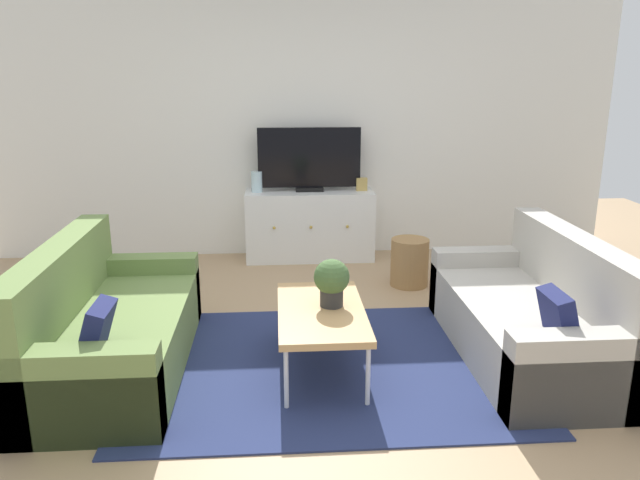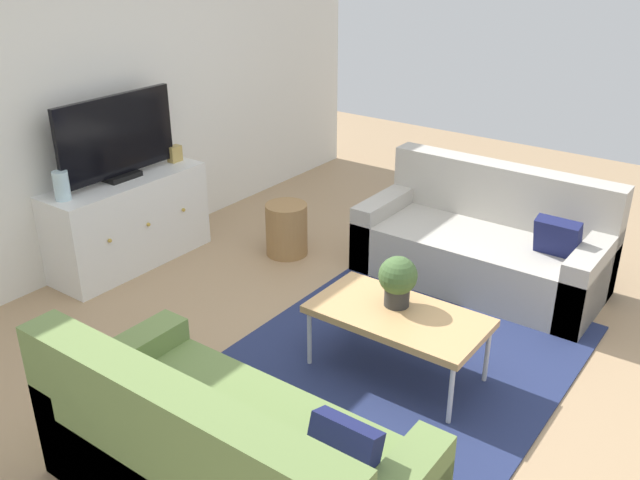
{
  "view_description": "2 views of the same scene",
  "coord_description": "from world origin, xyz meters",
  "px_view_note": "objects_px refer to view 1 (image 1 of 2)",
  "views": [
    {
      "loc": [
        -0.3,
        -3.81,
        1.89
      ],
      "look_at": [
        0.0,
        0.4,
        0.72
      ],
      "focal_mm": 34.32,
      "sensor_mm": 36.0,
      "label": 1
    },
    {
      "loc": [
        -3.11,
        -1.87,
        2.49
      ],
      "look_at": [
        0.0,
        0.4,
        0.72
      ],
      "focal_mm": 38.8,
      "sensor_mm": 36.0,
      "label": 2
    }
  ],
  "objects_px": {
    "couch_left_side": "(102,331)",
    "tv_console": "(310,225)",
    "mantel_clock": "(362,184)",
    "glass_vase": "(257,182)",
    "flat_screen_tv": "(309,159)",
    "wicker_basket": "(410,262)",
    "potted_plant": "(332,280)",
    "coffee_table": "(321,314)",
    "couch_right_side": "(538,319)"
  },
  "relations": [
    {
      "from": "couch_left_side",
      "to": "tv_console",
      "type": "relative_size",
      "value": 1.37
    },
    {
      "from": "mantel_clock",
      "to": "couch_left_side",
      "type": "bearing_deg",
      "value": -130.08
    },
    {
      "from": "couch_left_side",
      "to": "glass_vase",
      "type": "bearing_deg",
      "value": 68.45
    },
    {
      "from": "flat_screen_tv",
      "to": "wicker_basket",
      "type": "height_order",
      "value": "flat_screen_tv"
    },
    {
      "from": "potted_plant",
      "to": "wicker_basket",
      "type": "bearing_deg",
      "value": 60.82
    },
    {
      "from": "tv_console",
      "to": "flat_screen_tv",
      "type": "relative_size",
      "value": 1.26
    },
    {
      "from": "potted_plant",
      "to": "glass_vase",
      "type": "relative_size",
      "value": 1.5
    },
    {
      "from": "coffee_table",
      "to": "glass_vase",
      "type": "distance_m",
      "value": 2.54
    },
    {
      "from": "mantel_clock",
      "to": "wicker_basket",
      "type": "relative_size",
      "value": 0.3
    },
    {
      "from": "couch_left_side",
      "to": "glass_vase",
      "type": "distance_m",
      "value": 2.61
    },
    {
      "from": "flat_screen_tv",
      "to": "wicker_basket",
      "type": "xyz_separation_m",
      "value": [
        0.85,
        -0.91,
        -0.81
      ]
    },
    {
      "from": "couch_right_side",
      "to": "wicker_basket",
      "type": "xyz_separation_m",
      "value": [
        -0.56,
        1.48,
        -0.06
      ]
    },
    {
      "from": "coffee_table",
      "to": "glass_vase",
      "type": "xyz_separation_m",
      "value": [
        -0.47,
        2.46,
        0.42
      ]
    },
    {
      "from": "couch_left_side",
      "to": "potted_plant",
      "type": "xyz_separation_m",
      "value": [
        1.48,
        -0.03,
        0.32
      ]
    },
    {
      "from": "coffee_table",
      "to": "wicker_basket",
      "type": "xyz_separation_m",
      "value": [
        0.92,
        1.57,
        -0.18
      ]
    },
    {
      "from": "couch_left_side",
      "to": "glass_vase",
      "type": "relative_size",
      "value": 8.55
    },
    {
      "from": "potted_plant",
      "to": "glass_vase",
      "type": "distance_m",
      "value": 2.48
    },
    {
      "from": "potted_plant",
      "to": "tv_console",
      "type": "distance_m",
      "value": 2.42
    },
    {
      "from": "couch_right_side",
      "to": "glass_vase",
      "type": "relative_size",
      "value": 8.55
    },
    {
      "from": "potted_plant",
      "to": "tv_console",
      "type": "height_order",
      "value": "potted_plant"
    },
    {
      "from": "coffee_table",
      "to": "glass_vase",
      "type": "relative_size",
      "value": 4.93
    },
    {
      "from": "potted_plant",
      "to": "tv_console",
      "type": "xyz_separation_m",
      "value": [
        -0.01,
        2.41,
        -0.24
      ]
    },
    {
      "from": "coffee_table",
      "to": "mantel_clock",
      "type": "xyz_separation_m",
      "value": [
        0.59,
        2.46,
        0.38
      ]
    },
    {
      "from": "couch_left_side",
      "to": "flat_screen_tv",
      "type": "distance_m",
      "value": 2.91
    },
    {
      "from": "flat_screen_tv",
      "to": "coffee_table",
      "type": "bearing_deg",
      "value": -91.45
    },
    {
      "from": "couch_left_side",
      "to": "couch_right_side",
      "type": "bearing_deg",
      "value": 0.0
    },
    {
      "from": "couch_right_side",
      "to": "mantel_clock",
      "type": "distance_m",
      "value": 2.58
    },
    {
      "from": "coffee_table",
      "to": "wicker_basket",
      "type": "distance_m",
      "value": 1.83
    },
    {
      "from": "coffee_table",
      "to": "flat_screen_tv",
      "type": "bearing_deg",
      "value": 88.55
    },
    {
      "from": "coffee_table",
      "to": "tv_console",
      "type": "relative_size",
      "value": 0.79
    },
    {
      "from": "coffee_table",
      "to": "tv_console",
      "type": "distance_m",
      "value": 2.46
    },
    {
      "from": "tv_console",
      "to": "glass_vase",
      "type": "xyz_separation_m",
      "value": [
        -0.53,
        0.0,
        0.46
      ]
    },
    {
      "from": "couch_left_side",
      "to": "glass_vase",
      "type": "height_order",
      "value": "glass_vase"
    },
    {
      "from": "potted_plant",
      "to": "tv_console",
      "type": "relative_size",
      "value": 0.24
    },
    {
      "from": "couch_left_side",
      "to": "coffee_table",
      "type": "xyz_separation_m",
      "value": [
        1.41,
        -0.09,
        0.12
      ]
    },
    {
      "from": "couch_right_side",
      "to": "potted_plant",
      "type": "distance_m",
      "value": 1.44
    },
    {
      "from": "couch_right_side",
      "to": "tv_console",
      "type": "distance_m",
      "value": 2.76
    },
    {
      "from": "coffee_table",
      "to": "potted_plant",
      "type": "relative_size",
      "value": 3.29
    },
    {
      "from": "potted_plant",
      "to": "mantel_clock",
      "type": "distance_m",
      "value": 2.47
    },
    {
      "from": "coffee_table",
      "to": "tv_console",
      "type": "xyz_separation_m",
      "value": [
        0.06,
        2.46,
        -0.04
      ]
    },
    {
      "from": "potted_plant",
      "to": "wicker_basket",
      "type": "relative_size",
      "value": 0.72
    },
    {
      "from": "couch_right_side",
      "to": "glass_vase",
      "type": "height_order",
      "value": "glass_vase"
    },
    {
      "from": "couch_right_side",
      "to": "wicker_basket",
      "type": "relative_size",
      "value": 4.12
    },
    {
      "from": "glass_vase",
      "to": "wicker_basket",
      "type": "xyz_separation_m",
      "value": [
        1.38,
        -0.89,
        -0.6
      ]
    },
    {
      "from": "couch_right_side",
      "to": "tv_console",
      "type": "xyz_separation_m",
      "value": [
        -1.41,
        2.37,
        0.08
      ]
    },
    {
      "from": "couch_right_side",
      "to": "potted_plant",
      "type": "relative_size",
      "value": 5.72
    },
    {
      "from": "mantel_clock",
      "to": "wicker_basket",
      "type": "distance_m",
      "value": 1.1
    },
    {
      "from": "flat_screen_tv",
      "to": "wicker_basket",
      "type": "relative_size",
      "value": 2.38
    },
    {
      "from": "wicker_basket",
      "to": "potted_plant",
      "type": "bearing_deg",
      "value": -119.18
    },
    {
      "from": "couch_left_side",
      "to": "mantel_clock",
      "type": "relative_size",
      "value": 13.69
    }
  ]
}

